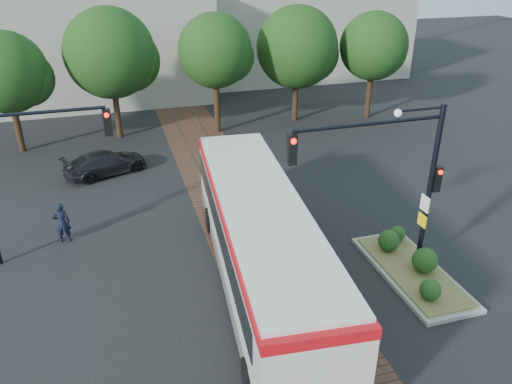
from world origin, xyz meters
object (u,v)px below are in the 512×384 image
city_bus (260,238)px  signal_pole_left (11,164)px  traffic_island (412,265)px  officer (62,222)px  signal_pole_main (401,169)px  parked_car (105,163)px

city_bus → signal_pole_left: size_ratio=2.13×
city_bus → signal_pole_left: (-7.75, 3.97, 1.99)m
traffic_island → officer: officer is taller
city_bus → signal_pole_main: size_ratio=2.13×
traffic_island → signal_pole_left: signal_pole_left is taller
officer → signal_pole_left: bearing=39.4°
city_bus → parked_car: 12.33m
city_bus → traffic_island: 5.73m
signal_pole_left → officer: size_ratio=3.50×
signal_pole_main → parked_car: bearing=127.6°
city_bus → officer: 8.32m
signal_pole_left → signal_pole_main: bearing=-21.4°
signal_pole_left → traffic_island: bearing=-20.4°
traffic_island → signal_pole_main: 3.95m
officer → parked_car: officer is taller
traffic_island → officer: (-12.07, 5.84, 0.53)m
signal_pole_main → officer: bearing=152.7°
traffic_island → parked_car: parked_car is taller
signal_pole_left → parked_car: 8.50m
city_bus → parked_car: city_bus is taller
city_bus → traffic_island: size_ratio=2.46×
city_bus → traffic_island: city_bus is taller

